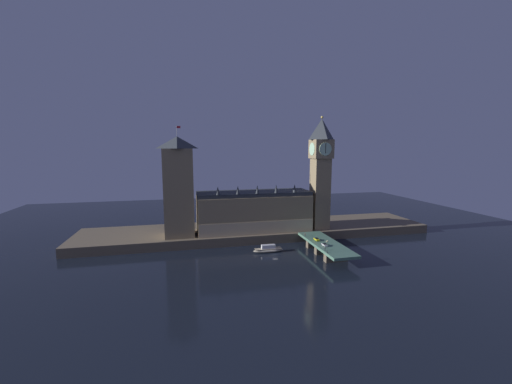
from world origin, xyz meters
TOP-DOWN VIEW (x-y plane):
  - ground_plane at (0.00, 0.00)m, footprint 400.00×400.00m
  - embankment at (0.00, 39.00)m, footprint 220.00×42.00m
  - parliament_hall at (-4.55, 31.52)m, footprint 68.59×22.40m
  - clock_tower at (36.69, 26.51)m, footprint 12.31×12.42m
  - victoria_tower at (-48.96, 29.67)m, footprint 16.67×16.67m
  - bridge at (26.42, -5.00)m, footprint 13.86×46.00m
  - car_northbound_lead at (23.37, 0.06)m, footprint 1.93×4.40m
  - car_northbound_trail at (23.37, -9.89)m, footprint 2.02×3.96m
  - pedestrian_near_rail at (20.32, -16.78)m, footprint 0.38×0.38m
  - pedestrian_far_rail at (20.32, 9.12)m, footprint 0.38×0.38m
  - street_lamp_near at (19.92, -19.72)m, footprint 1.34×0.60m
  - boat_upstream at (-2.68, 4.27)m, footprint 16.59×4.37m

SIDE VIEW (x-z plane):
  - ground_plane at x=0.00m, z-range 0.00..0.00m
  - boat_upstream at x=-2.68m, z-range -0.56..3.57m
  - embankment at x=0.00m, z-range 0.00..5.31m
  - bridge at x=26.42m, z-range 1.19..7.15m
  - car_northbound_trail at x=23.37m, z-range 5.92..7.32m
  - car_northbound_lead at x=23.37m, z-range 5.92..7.33m
  - pedestrian_near_rail at x=20.32m, z-range 6.02..7.85m
  - pedestrian_far_rail at x=20.32m, z-range 6.02..7.87m
  - street_lamp_near at x=19.92m, z-range 6.73..12.83m
  - parliament_hall at x=-4.55m, z-range 2.85..31.91m
  - victoria_tower at x=-48.96m, z-range 2.43..65.33m
  - clock_tower at x=36.69m, z-range 7.31..76.98m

